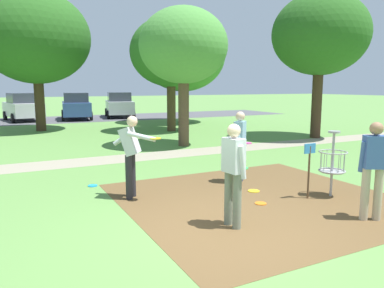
# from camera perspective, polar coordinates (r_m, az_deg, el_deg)

# --- Properties ---
(ground_plane) EXTENTS (160.00, 160.00, 0.00)m
(ground_plane) POSITION_cam_1_polar(r_m,az_deg,el_deg) (6.05, 5.07, -13.55)
(ground_plane) COLOR #5B8942
(dirt_tee_pad) EXTENTS (5.38, 5.22, 0.01)m
(dirt_tee_pad) POSITION_cam_1_polar(r_m,az_deg,el_deg) (7.85, 10.30, -8.31)
(dirt_tee_pad) COLOR brown
(dirt_tee_pad) RESTS_ON ground
(disc_golf_basket) EXTENTS (0.98, 0.58, 1.39)m
(disc_golf_basket) POSITION_cam_1_polar(r_m,az_deg,el_deg) (8.27, 20.38, -2.50)
(disc_golf_basket) COLOR #9E9EA3
(disc_golf_basket) RESTS_ON ground
(player_foreground_watching) EXTENTS (0.49, 0.45, 1.71)m
(player_foreground_watching) POSITION_cam_1_polar(r_m,az_deg,el_deg) (7.06, 26.04, -2.95)
(player_foreground_watching) COLOR tan
(player_foreground_watching) RESTS_ON ground
(player_throwing) EXTENTS (0.46, 0.45, 1.71)m
(player_throwing) POSITION_cam_1_polar(r_m,az_deg,el_deg) (8.94, 7.33, 0.20)
(player_throwing) COLOR #384260
(player_throwing) RESTS_ON ground
(player_waiting_left) EXTENTS (0.42, 0.48, 1.71)m
(player_waiting_left) POSITION_cam_1_polar(r_m,az_deg,el_deg) (6.08, 6.36, -3.89)
(player_waiting_left) COLOR slate
(player_waiting_left) RESTS_ON ground
(player_waiting_right) EXTENTS (0.75, 1.00, 1.71)m
(player_waiting_right) POSITION_cam_1_polar(r_m,az_deg,el_deg) (7.70, -9.35, -1.11)
(player_waiting_right) COLOR #232328
(player_waiting_right) RESTS_ON ground
(frisbee_by_tee) EXTENTS (0.22, 0.22, 0.02)m
(frisbee_by_tee) POSITION_cam_1_polar(r_m,az_deg,el_deg) (9.02, -14.97, -6.18)
(frisbee_by_tee) COLOR #1E93DB
(frisbee_by_tee) RESTS_ON ground
(frisbee_mid_grass) EXTENTS (0.23, 0.23, 0.02)m
(frisbee_mid_grass) POSITION_cam_1_polar(r_m,az_deg,el_deg) (7.56, 10.46, -8.94)
(frisbee_mid_grass) COLOR orange
(frisbee_mid_grass) RESTS_ON ground
(frisbee_far_left) EXTENTS (0.24, 0.24, 0.02)m
(frisbee_far_left) POSITION_cam_1_polar(r_m,az_deg,el_deg) (11.05, 7.28, -3.19)
(frisbee_far_left) COLOR gold
(frisbee_far_left) RESTS_ON ground
(frisbee_far_right) EXTENTS (0.26, 0.26, 0.02)m
(frisbee_far_right) POSITION_cam_1_polar(r_m,az_deg,el_deg) (8.40, 9.42, -7.11)
(frisbee_far_right) COLOR gold
(frisbee_far_right) RESTS_ON ground
(tree_near_left) EXTENTS (4.11, 4.11, 5.75)m
(tree_near_left) POSITION_cam_1_polar(r_m,az_deg,el_deg) (19.24, -3.26, 13.87)
(tree_near_left) COLOR #4C3823
(tree_near_left) RESTS_ON ground
(tree_mid_center) EXTENTS (3.35, 3.35, 5.23)m
(tree_mid_center) POSITION_cam_1_polar(r_m,az_deg,el_deg) (14.42, -1.33, 14.72)
(tree_mid_center) COLOR brown
(tree_mid_center) RESTS_ON ground
(tree_mid_right) EXTENTS (5.39, 5.39, 6.99)m
(tree_mid_right) POSITION_cam_1_polar(r_m,az_deg,el_deg) (20.91, -22.82, 14.74)
(tree_mid_right) COLOR #422D1E
(tree_mid_right) RESTS_ON ground
(tree_far_left) EXTENTS (5.28, 5.28, 6.44)m
(tree_far_left) POSITION_cam_1_polar(r_m,az_deg,el_deg) (23.84, -1.39, 13.41)
(tree_far_left) COLOR brown
(tree_far_left) RESTS_ON ground
(tree_far_center) EXTENTS (4.15, 4.15, 6.29)m
(tree_far_center) POSITION_cam_1_polar(r_m,az_deg,el_deg) (17.66, 19.03, 15.54)
(tree_far_center) COLOR #422D1E
(tree_far_center) RESTS_ON ground
(parking_lot_strip) EXTENTS (36.00, 6.00, 0.01)m
(parking_lot_strip) POSITION_cam_1_polar(r_m,az_deg,el_deg) (27.38, -20.60, 3.49)
(parking_lot_strip) COLOR #4C4C51
(parking_lot_strip) RESTS_ON ground
(parked_car_center_left) EXTENTS (2.48, 4.44, 1.84)m
(parked_car_center_left) POSITION_cam_1_polar(r_m,az_deg,el_deg) (27.43, -24.48, 5.20)
(parked_car_center_left) COLOR silver
(parked_car_center_left) RESTS_ON ground
(parked_car_center_right) EXTENTS (2.39, 4.40, 1.84)m
(parked_car_center_right) POSITION_cam_1_polar(r_m,az_deg,el_deg) (27.28, -17.32, 5.57)
(parked_car_center_right) COLOR #2D4784
(parked_car_center_right) RESTS_ON ground
(parked_car_rightmost) EXTENTS (2.58, 4.47, 1.84)m
(parked_car_rightmost) POSITION_cam_1_polar(r_m,az_deg,el_deg) (28.41, -11.07, 5.92)
(parked_car_rightmost) COLOR #B2B7BC
(parked_car_rightmost) RESTS_ON ground
(gravel_path) EXTENTS (40.00, 1.36, 0.00)m
(gravel_path) POSITION_cam_1_polar(r_m,az_deg,el_deg) (12.08, -12.11, -2.31)
(gravel_path) COLOR gray
(gravel_path) RESTS_ON ground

